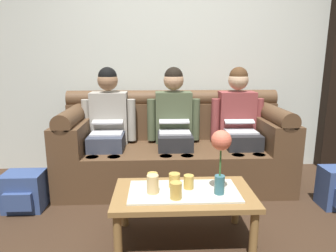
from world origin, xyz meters
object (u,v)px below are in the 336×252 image
cup_far_left (153,184)px  backpack_left (24,192)px  person_right (239,122)px  person_middle (174,122)px  cup_far_right (189,182)px  coffee_table (183,198)px  cup_near_right (174,180)px  couch (174,149)px  flower_vase (221,150)px  cup_near_left (153,180)px  cup_far_center (176,190)px  person_left (108,123)px

cup_far_left → backpack_left: 1.29m
person_right → person_middle: bearing=-180.0°
person_right → cup_far_right: 1.24m
coffee_table → cup_near_right: (-0.06, 0.06, 0.11)m
couch → flower_vase: size_ratio=5.11×
coffee_table → cup_far_right: bearing=43.0°
flower_vase → couch: bearing=101.9°
cup_near_left → cup_far_center: size_ratio=0.91×
cup_far_center → backpack_left: cup_far_center is taller
person_left → backpack_left: (-0.67, -0.55, -0.49)m
person_right → flower_vase: bearing=-111.1°
flower_vase → cup_far_left: bearing=175.9°
person_right → cup_near_right: bearing=-126.1°
cup_near_right → cup_far_center: 0.18m
cup_near_right → cup_far_right: cup_near_right is taller
cup_near_right → person_middle: bearing=86.6°
person_middle → backpack_left: 1.54m
couch → cup_near_left: size_ratio=22.20×
coffee_table → cup_far_left: bearing=-173.2°
cup_near_left → backpack_left: bearing=158.4°
cup_near_left → couch: bearing=77.7°
person_right → backpack_left: 2.16m
cup_far_center → cup_far_right: cup_far_center is taller
coffee_table → couch: bearing=90.0°
person_left → person_right: 1.36m
cup_far_center → cup_far_right: bearing=56.6°
person_middle → person_right: size_ratio=1.00×
flower_vase → coffee_table: bearing=166.4°
cup_near_left → backpack_left: (-1.13, 0.45, -0.28)m
flower_vase → cup_near_right: bearing=158.0°
person_left → cup_near_left: 1.12m
person_right → cup_far_left: bearing=-129.0°
cup_far_left → flower_vase: bearing=-4.1°
cup_far_center → couch: bearing=87.0°
person_right → cup_far_right: size_ratio=12.44×
cup_far_left → backpack_left: cup_far_left is taller
person_middle → cup_far_right: size_ratio=12.44×
person_left → person_middle: same height
couch → coffee_table: couch is taller
cup_near_left → cup_far_right: size_ratio=1.06×
flower_vase → cup_far_center: flower_vase is taller
flower_vase → cup_far_left: flower_vase is taller
person_middle → cup_far_right: bearing=-87.8°
flower_vase → cup_far_right: flower_vase is taller
cup_far_center → backpack_left: 1.47m
person_left → cup_near_right: size_ratio=11.90×
person_left → couch: bearing=0.3°
person_middle → coffee_table: size_ratio=1.23×
coffee_table → cup_far_left: cup_far_left is taller
person_left → cup_far_right: 1.29m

